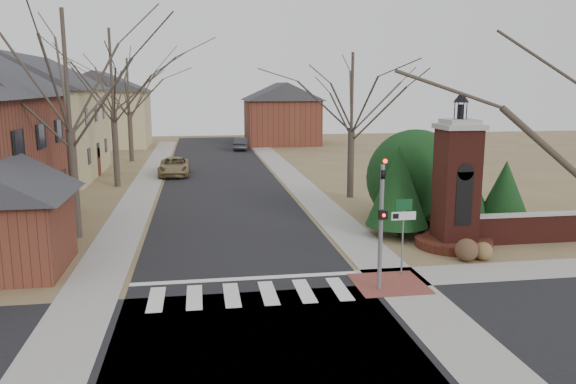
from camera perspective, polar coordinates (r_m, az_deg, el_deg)
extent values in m
plane|color=brown|center=(17.90, -3.62, -11.25)|extent=(120.00, 120.00, 0.00)
cube|color=black|center=(39.13, -6.70, 0.87)|extent=(8.00, 70.00, 0.01)
cube|color=black|center=(15.17, -2.50, -15.46)|extent=(120.00, 8.00, 0.01)
cube|color=silver|center=(18.63, -3.86, -10.31)|extent=(8.00, 2.20, 0.02)
cube|color=silver|center=(20.04, -4.26, -8.77)|extent=(8.00, 0.35, 0.02)
cube|color=gray|center=(39.67, 0.82, 1.09)|extent=(2.00, 60.00, 0.02)
cube|color=gray|center=(39.27, -14.30, 0.65)|extent=(2.00, 60.00, 0.02)
cube|color=brown|center=(19.79, 10.24, -9.17)|extent=(2.40, 2.40, 0.02)
cylinder|color=slate|center=(18.66, 9.41, -3.66)|extent=(0.14, 0.14, 4.20)
imported|color=black|center=(18.27, 9.60, 2.27)|extent=(0.15, 0.18, 0.90)
sphere|color=#FF0C05|center=(18.02, 9.85, 3.11)|extent=(0.14, 0.14, 0.14)
cube|color=black|center=(18.37, 9.63, -2.29)|extent=(0.28, 0.16, 0.30)
sphere|color=#FF0C05|center=(18.29, 9.72, -2.35)|extent=(0.11, 0.11, 0.11)
cylinder|color=slate|center=(20.56, 11.56, -4.68)|extent=(0.06, 0.06, 2.60)
cube|color=silver|center=(20.34, 11.67, -2.39)|extent=(0.90, 0.03, 0.30)
cube|color=black|center=(20.22, 10.89, -2.44)|extent=(0.22, 0.02, 0.18)
cube|color=#0E441F|center=(20.25, 11.71, -1.29)|extent=(0.60, 0.03, 0.40)
cylinder|color=#4E1D16|center=(24.82, 16.43, -4.90)|extent=(3.20, 3.20, 0.36)
cube|color=#4E1D16|center=(24.32, 16.72, 0.37)|extent=(1.50, 1.50, 5.00)
cube|color=black|center=(23.74, 17.42, -0.66)|extent=(0.70, 0.10, 2.20)
cube|color=gray|center=(24.01, 17.05, 6.37)|extent=(1.70, 1.70, 0.20)
cube|color=gray|center=(23.99, 17.07, 6.84)|extent=(1.30, 1.30, 0.20)
cylinder|color=black|center=(23.97, 17.13, 7.79)|extent=(0.20, 0.20, 0.60)
cone|color=black|center=(23.95, 17.21, 9.23)|extent=(0.64, 0.64, 0.45)
cube|color=#4E1D16|center=(26.94, 25.17, -3.36)|extent=(7.50, 0.40, 1.20)
cube|color=gray|center=(26.80, 25.28, -2.01)|extent=(7.50, 0.50, 0.10)
cube|color=tan|center=(45.28, -24.49, 5.40)|extent=(9.00, 12.00, 6.40)
cube|color=brown|center=(22.78, -26.69, -3.86)|extent=(4.00, 4.00, 2.80)
cube|color=tan|center=(65.47, -18.40, 7.02)|extent=(10.00, 8.00, 6.00)
cube|color=tan|center=(64.31, -21.34, 10.34)|extent=(0.75, 0.75, 3.08)
cube|color=brown|center=(65.35, -0.67, 7.12)|extent=(8.00, 8.00, 5.00)
cube|color=brown|center=(63.34, -2.50, 10.07)|extent=(0.75, 0.75, 2.80)
cylinder|color=#473D33|center=(25.90, 10.93, -3.84)|extent=(0.20, 0.20, 0.50)
cone|color=black|center=(25.47, 11.10, 0.63)|extent=(2.80, 2.80, 3.60)
cylinder|color=#473D33|center=(28.23, 16.42, -2.87)|extent=(0.20, 0.20, 0.50)
cone|color=black|center=(27.79, 16.68, 1.84)|extent=(3.40, 3.40, 4.20)
cylinder|color=#473D33|center=(28.30, 20.95, -3.12)|extent=(0.20, 0.20, 0.50)
cone|color=black|center=(27.96, 21.18, 0.16)|extent=(2.40, 2.40, 2.80)
sphere|color=black|center=(28.39, 12.80, 1.80)|extent=(4.80, 4.80, 4.80)
cylinder|color=#473D33|center=(26.46, -20.90, 0.74)|extent=(0.40, 0.40, 4.83)
cylinder|color=#473D33|center=(39.13, -17.11, 4.19)|extent=(0.40, 0.40, 5.04)
cylinder|color=#473D33|center=(52.06, -15.69, 5.45)|extent=(0.40, 0.40, 4.41)
cylinder|color=#473D33|center=(34.06, 6.39, 2.96)|extent=(0.40, 0.40, 4.20)
imported|color=olive|center=(43.19, -11.48, 2.56)|extent=(2.27, 4.87, 1.35)
imported|color=#303237|center=(59.23, -4.78, 4.90)|extent=(1.95, 4.10, 1.30)
sphere|color=brown|center=(22.86, 17.69, -5.63)|extent=(0.89, 0.89, 0.89)
sphere|color=brown|center=(23.20, 19.23, -5.71)|extent=(0.72, 0.72, 0.72)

